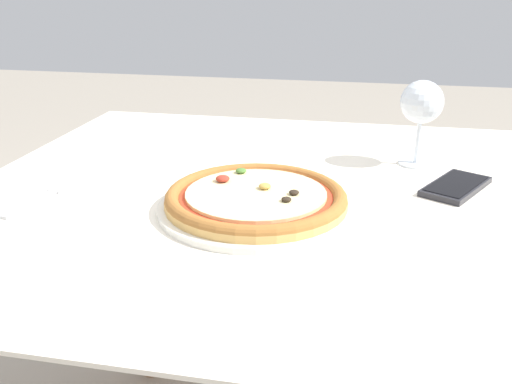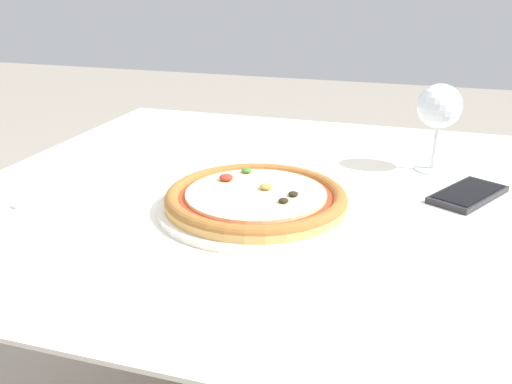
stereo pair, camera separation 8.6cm
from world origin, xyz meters
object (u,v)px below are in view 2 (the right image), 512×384
at_px(dining_table, 300,245).
at_px(wine_glass_far_left, 439,108).
at_px(pizza_plate, 256,200).
at_px(fork, 56,189).
at_px(cell_phone, 468,194).

relative_size(dining_table, wine_glass_far_left, 6.97).
height_order(dining_table, pizza_plate, pizza_plate).
height_order(fork, wine_glass_far_left, wine_glass_far_left).
xyz_separation_m(dining_table, wine_glass_far_left, (0.20, 0.18, 0.21)).
xyz_separation_m(dining_table, cell_phone, (0.26, 0.06, 0.10)).
height_order(dining_table, cell_phone, cell_phone).
bearing_deg(wine_glass_far_left, cell_phone, -64.52).
bearing_deg(dining_table, pizza_plate, -119.02).
xyz_separation_m(fork, wine_glass_far_left, (0.59, 0.29, 0.11)).
relative_size(wine_glass_far_left, cell_phone, 0.99).
relative_size(dining_table, cell_phone, 6.90).
relative_size(pizza_plate, cell_phone, 1.87).
distance_m(pizza_plate, cell_phone, 0.35).
bearing_deg(wine_glass_far_left, pizza_plate, -132.38).
height_order(wine_glass_far_left, cell_phone, wine_glass_far_left).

